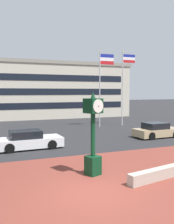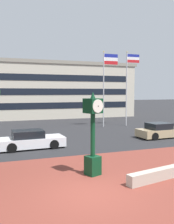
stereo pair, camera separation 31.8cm
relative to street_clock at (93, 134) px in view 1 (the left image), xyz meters
name	(u,v)px [view 1 (the left image)]	position (x,y,z in m)	size (l,w,h in m)	color
ground_plane	(93,192)	(-0.82, -1.94, -1.95)	(200.00, 200.00, 0.00)	#262628
plaza_brick_paving	(85,185)	(-0.82, -1.13, -1.95)	(44.00, 9.63, 0.01)	brown
planter_wall	(157,174)	(2.40, -1.69, -1.70)	(3.20, 0.40, 0.50)	#ADA393
street_clock	(93,134)	(0.00, 0.00, 0.00)	(0.87, 0.91, 3.95)	#0C381E
car_street_near	(157,131)	(9.00, 7.12, -1.38)	(4.13, 2.06, 1.28)	tan
car_street_mid	(28,140)	(-2.07, 6.73, -1.38)	(4.62, 2.11, 1.28)	silver
flagpole_primary	(102,81)	(7.30, 14.94, 3.21)	(1.79, 0.14, 8.44)	silver
flagpole_secondary	(124,82)	(10.14, 14.94, 3.15)	(1.70, 0.14, 8.56)	silver
civic_building	(25,90)	(0.86, 30.26, 2.28)	(32.02, 12.04, 8.44)	beige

